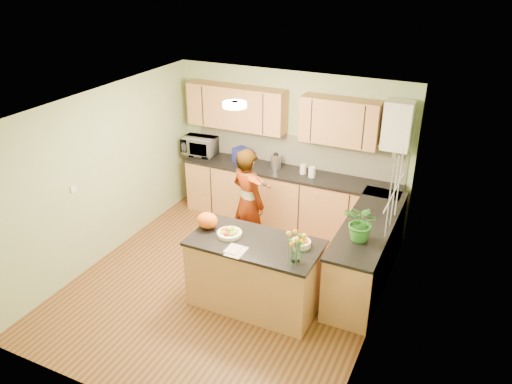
% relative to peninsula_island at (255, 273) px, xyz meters
% --- Properties ---
extents(floor, '(4.50, 4.50, 0.00)m').
position_rel_peninsula_island_xyz_m(floor, '(-0.53, 0.24, -0.47)').
color(floor, '#552D18').
rests_on(floor, ground).
extents(ceiling, '(4.00, 4.50, 0.02)m').
position_rel_peninsula_island_xyz_m(ceiling, '(-0.53, 0.24, 2.03)').
color(ceiling, white).
rests_on(ceiling, wall_back).
extents(wall_back, '(4.00, 0.02, 2.50)m').
position_rel_peninsula_island_xyz_m(wall_back, '(-0.53, 2.49, 0.78)').
color(wall_back, '#99AE7C').
rests_on(wall_back, floor).
extents(wall_front, '(4.00, 0.02, 2.50)m').
position_rel_peninsula_island_xyz_m(wall_front, '(-0.53, -2.01, 0.78)').
color(wall_front, '#99AE7C').
rests_on(wall_front, floor).
extents(wall_left, '(0.02, 4.50, 2.50)m').
position_rel_peninsula_island_xyz_m(wall_left, '(-2.53, 0.24, 0.78)').
color(wall_left, '#99AE7C').
rests_on(wall_left, floor).
extents(wall_right, '(0.02, 4.50, 2.50)m').
position_rel_peninsula_island_xyz_m(wall_right, '(1.47, 0.24, 0.78)').
color(wall_right, '#99AE7C').
rests_on(wall_right, floor).
extents(back_counter, '(3.64, 0.62, 0.94)m').
position_rel_peninsula_island_xyz_m(back_counter, '(-0.43, 2.19, 0.00)').
color(back_counter, '#B47D48').
rests_on(back_counter, floor).
extents(right_counter, '(0.62, 2.24, 0.94)m').
position_rel_peninsula_island_xyz_m(right_counter, '(1.17, 1.09, 0.00)').
color(right_counter, '#B47D48').
rests_on(right_counter, floor).
extents(splashback, '(3.60, 0.02, 0.52)m').
position_rel_peninsula_island_xyz_m(splashback, '(-0.43, 2.48, 0.73)').
color(splashback, '#EEE9CE').
rests_on(splashback, back_counter).
extents(upper_cabinets, '(3.20, 0.34, 0.70)m').
position_rel_peninsula_island_xyz_m(upper_cabinets, '(-0.70, 2.32, 1.38)').
color(upper_cabinets, '#B47D48').
rests_on(upper_cabinets, wall_back).
extents(boiler, '(0.40, 0.30, 0.86)m').
position_rel_peninsula_island_xyz_m(boiler, '(1.17, 2.33, 1.43)').
color(boiler, white).
rests_on(boiler, wall_back).
extents(window_right, '(0.01, 1.30, 1.05)m').
position_rel_peninsula_island_xyz_m(window_right, '(1.46, 0.84, 1.08)').
color(window_right, white).
rests_on(window_right, wall_right).
extents(light_switch, '(0.02, 0.09, 0.09)m').
position_rel_peninsula_island_xyz_m(light_switch, '(-2.51, -0.36, 0.83)').
color(light_switch, white).
rests_on(light_switch, wall_left).
extents(ceiling_lamp, '(0.30, 0.30, 0.07)m').
position_rel_peninsula_island_xyz_m(ceiling_lamp, '(-0.53, 0.54, 1.99)').
color(ceiling_lamp, '#FFEABF').
rests_on(ceiling_lamp, ceiling).
extents(peninsula_island, '(1.64, 0.84, 0.94)m').
position_rel_peninsula_island_xyz_m(peninsula_island, '(0.00, 0.00, 0.00)').
color(peninsula_island, '#B47D48').
rests_on(peninsula_island, floor).
extents(fruit_dish, '(0.31, 0.31, 0.11)m').
position_rel_peninsula_island_xyz_m(fruit_dish, '(-0.35, -0.00, 0.51)').
color(fruit_dish, '#F2E8C2').
rests_on(fruit_dish, peninsula_island).
extents(orange_bowl, '(0.24, 0.24, 0.14)m').
position_rel_peninsula_island_xyz_m(orange_bowl, '(0.55, 0.15, 0.53)').
color(orange_bowl, '#F2E8C2').
rests_on(orange_bowl, peninsula_island).
extents(flower_vase, '(0.25, 0.25, 0.47)m').
position_rel_peninsula_island_xyz_m(flower_vase, '(0.60, -0.18, 0.78)').
color(flower_vase, silver).
rests_on(flower_vase, peninsula_island).
extents(orange_bag, '(0.35, 0.33, 0.21)m').
position_rel_peninsula_island_xyz_m(orange_bag, '(-0.70, 0.05, 0.57)').
color(orange_bag, '#DF5C12').
rests_on(orange_bag, peninsula_island).
extents(papers, '(0.20, 0.28, 0.01)m').
position_rel_peninsula_island_xyz_m(papers, '(-0.10, -0.30, 0.47)').
color(papers, silver).
rests_on(papers, peninsula_island).
extents(violinist, '(0.72, 0.62, 1.68)m').
position_rel_peninsula_island_xyz_m(violinist, '(-0.63, 1.10, 0.37)').
color(violinist, '#D99F85').
rests_on(violinist, floor).
extents(violin, '(0.58, 0.51, 0.15)m').
position_rel_peninsula_island_xyz_m(violin, '(-0.43, 0.88, 0.87)').
color(violin, '#561A05').
rests_on(violin, violinist).
extents(microwave, '(0.60, 0.43, 0.31)m').
position_rel_peninsula_island_xyz_m(microwave, '(-2.12, 2.23, 0.63)').
color(microwave, white).
rests_on(microwave, back_counter).
extents(blue_box, '(0.36, 0.32, 0.24)m').
position_rel_peninsula_island_xyz_m(blue_box, '(-1.28, 2.23, 0.59)').
color(blue_box, navy).
rests_on(blue_box, back_counter).
extents(kettle, '(0.17, 0.17, 0.32)m').
position_rel_peninsula_island_xyz_m(kettle, '(-0.68, 2.23, 0.60)').
color(kettle, silver).
rests_on(kettle, back_counter).
extents(jar_cream, '(0.11, 0.11, 0.16)m').
position_rel_peninsula_island_xyz_m(jar_cream, '(-0.19, 2.21, 0.55)').
color(jar_cream, '#F2E8C2').
rests_on(jar_cream, back_counter).
extents(jar_white, '(0.11, 0.11, 0.17)m').
position_rel_peninsula_island_xyz_m(jar_white, '(-0.02, 2.14, 0.56)').
color(jar_white, white).
rests_on(jar_white, back_counter).
extents(potted_plant, '(0.55, 0.52, 0.49)m').
position_rel_peninsula_island_xyz_m(potted_plant, '(1.17, 0.58, 0.71)').
color(potted_plant, '#307C29').
rests_on(potted_plant, right_counter).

